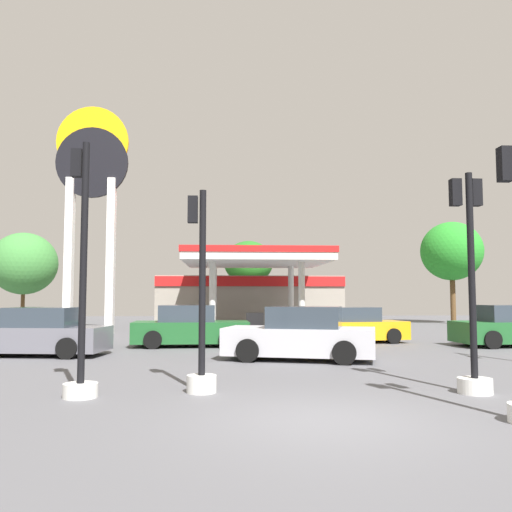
% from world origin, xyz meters
% --- Properties ---
extents(ground_plane, '(90.00, 90.00, 0.00)m').
position_xyz_m(ground_plane, '(0.00, 0.00, 0.00)').
color(ground_plane, '#56565B').
rests_on(ground_plane, ground).
extents(gas_station, '(11.53, 13.03, 4.31)m').
position_xyz_m(gas_station, '(0.03, 25.06, 1.99)').
color(gas_station, gray).
rests_on(gas_station, ground).
extents(station_pole_sign, '(3.78, 0.56, 12.08)m').
position_xyz_m(station_pole_sign, '(-8.62, 19.71, 7.62)').
color(station_pole_sign, white).
rests_on(station_pole_sign, ground).
extents(car_0, '(4.96, 3.12, 1.65)m').
position_xyz_m(car_0, '(0.77, 7.94, 0.75)').
color(car_0, black).
rests_on(car_0, ground).
extents(car_1, '(4.62, 2.25, 1.62)m').
position_xyz_m(car_1, '(9.76, 11.88, 0.73)').
color(car_1, black).
rests_on(car_1, ground).
extents(car_2, '(4.67, 2.49, 1.60)m').
position_xyz_m(car_2, '(-7.72, 9.64, 0.72)').
color(car_2, black).
rests_on(car_2, ground).
extents(car_4, '(4.57, 2.16, 1.62)m').
position_xyz_m(car_4, '(-2.91, 12.63, 0.73)').
color(car_4, black).
rests_on(car_4, ground).
extents(car_5, '(4.43, 2.43, 1.50)m').
position_xyz_m(car_5, '(3.99, 13.93, 0.68)').
color(car_5, black).
rests_on(car_5, ground).
extents(traffic_signal_0, '(0.63, 0.66, 4.19)m').
position_xyz_m(traffic_signal_0, '(-2.09, 2.52, 1.34)').
color(traffic_signal_0, silver).
rests_on(traffic_signal_0, ground).
extents(traffic_signal_2, '(0.69, 0.70, 4.54)m').
position_xyz_m(traffic_signal_2, '(3.48, 2.09, 1.71)').
color(traffic_signal_2, silver).
rests_on(traffic_signal_2, ground).
extents(traffic_signal_3, '(0.67, 0.69, 5.06)m').
position_xyz_m(traffic_signal_3, '(-4.42, 2.12, 1.70)').
color(traffic_signal_3, silver).
rests_on(traffic_signal_3, ground).
extents(tree_0, '(4.65, 4.65, 6.51)m').
position_xyz_m(tree_0, '(-15.88, 30.36, 4.29)').
color(tree_0, brown).
rests_on(tree_0, ground).
extents(tree_1, '(3.62, 3.62, 6.02)m').
position_xyz_m(tree_1, '(0.20, 30.39, 4.43)').
color(tree_1, brown).
rests_on(tree_1, ground).
extents(tree_2, '(4.39, 4.39, 7.36)m').
position_xyz_m(tree_2, '(14.90, 28.95, 5.21)').
color(tree_2, brown).
rests_on(tree_2, ground).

